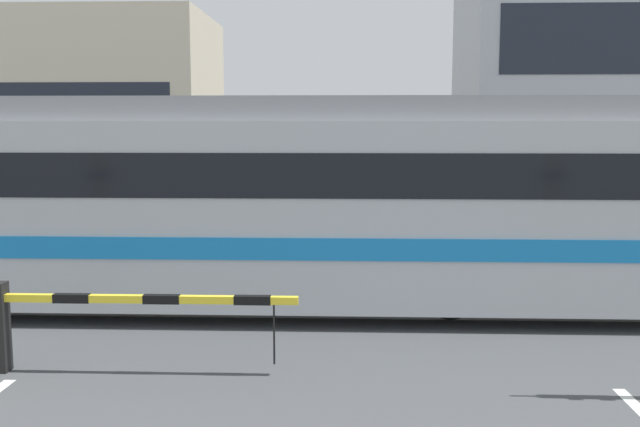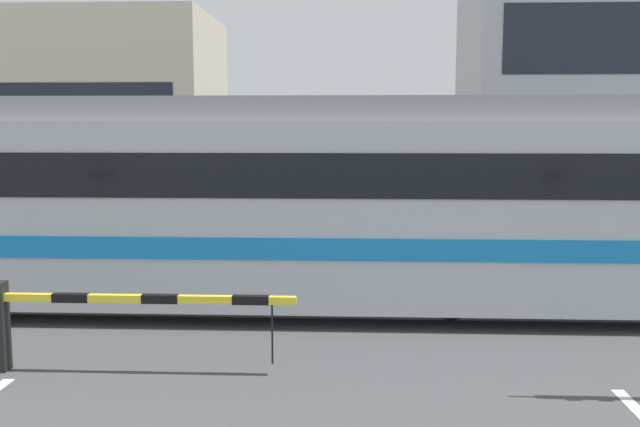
# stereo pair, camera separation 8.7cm
# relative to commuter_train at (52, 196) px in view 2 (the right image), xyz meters

# --- Properties ---
(rail_track_near) EXTENTS (50.00, 0.10, 0.08)m
(rail_track_near) POSITION_rel_commuter_train_xyz_m (4.44, -0.72, -1.76)
(rail_track_near) COLOR gray
(rail_track_near) RESTS_ON ground_plane
(rail_track_far) EXTENTS (50.00, 0.10, 0.08)m
(rail_track_far) POSITION_rel_commuter_train_xyz_m (4.44, 0.72, -1.76)
(rail_track_far) COLOR gray
(rail_track_far) RESTS_ON ground_plane
(commuter_train) EXTENTS (20.84, 3.01, 3.37)m
(commuter_train) POSITION_rel_commuter_train_xyz_m (0.00, 0.00, 0.00)
(commuter_train) COLOR #B7BCC1
(commuter_train) RESTS_ON ground_plane
(crossing_barrier_near) EXTENTS (3.69, 0.20, 1.09)m
(crossing_barrier_near) POSITION_rel_commuter_train_xyz_m (1.64, -3.30, -1.08)
(crossing_barrier_near) COLOR black
(crossing_barrier_near) RESTS_ON ground_plane
(crossing_barrier_far) EXTENTS (3.69, 0.20, 1.09)m
(crossing_barrier_far) POSITION_rel_commuter_train_xyz_m (7.25, 2.94, -1.08)
(crossing_barrier_far) COLOR black
(crossing_barrier_far) RESTS_ON ground_plane
(pedestrian) EXTENTS (0.38, 0.22, 1.69)m
(pedestrian) POSITION_rel_commuter_train_xyz_m (5.83, 5.84, -0.83)
(pedestrian) COLOR #23232D
(pedestrian) RESTS_ON ground_plane
(building_left_of_street) EXTENTS (7.68, 5.42, 6.46)m
(building_left_of_street) POSITION_rel_commuter_train_xyz_m (-3.48, 11.73, 1.43)
(building_left_of_street) COLOR beige
(building_left_of_street) RESTS_ON ground_plane
(building_right_of_street) EXTENTS (6.79, 5.42, 9.73)m
(building_right_of_street) POSITION_rel_commuter_train_xyz_m (11.92, 11.73, 3.06)
(building_right_of_street) COLOR #B2B7BC
(building_right_of_street) RESTS_ON ground_plane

